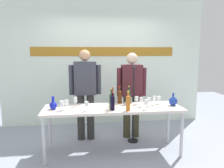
{
  "coord_description": "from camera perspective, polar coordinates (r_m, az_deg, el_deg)",
  "views": [
    {
      "loc": [
        -0.45,
        -3.35,
        1.66
      ],
      "look_at": [
        0.0,
        0.15,
        1.14
      ],
      "focal_mm": 34.33,
      "sensor_mm": 36.0,
      "label": 1
    }
  ],
  "objects": [
    {
      "name": "wine_glass_right_4",
      "position": [
        3.71,
        11.22,
        -3.81
      ],
      "size": [
        0.06,
        0.06,
        0.15
      ],
      "color": "white",
      "rests_on": "display_table"
    },
    {
      "name": "wine_bottle_2",
      "position": [
        3.29,
        0.13,
        -4.87
      ],
      "size": [
        0.07,
        0.07,
        0.29
      ],
      "color": "black",
      "rests_on": "display_table"
    },
    {
      "name": "wine_glass_right_1",
      "position": [
        3.38,
        9.09,
        -4.87
      ],
      "size": [
        0.06,
        0.06,
        0.16
      ],
      "color": "white",
      "rests_on": "display_table"
    },
    {
      "name": "wine_bottle_1",
      "position": [
        3.26,
        4.32,
        -4.84
      ],
      "size": [
        0.07,
        0.07,
        0.31
      ],
      "color": "#C9681E",
      "rests_on": "display_table"
    },
    {
      "name": "wine_glass_left_2",
      "position": [
        3.41,
        -12.06,
        -4.95
      ],
      "size": [
        0.06,
        0.06,
        0.15
      ],
      "color": "white",
      "rests_on": "display_table"
    },
    {
      "name": "wine_bottle_3",
      "position": [
        3.69,
        4.52,
        -3.23
      ],
      "size": [
        0.07,
        0.07,
        0.31
      ],
      "color": "#1E2F1C",
      "rests_on": "display_table"
    },
    {
      "name": "decanter_blue_right",
      "position": [
        3.74,
        15.95,
        -4.38
      ],
      "size": [
        0.14,
        0.14,
        0.21
      ],
      "color": "#1E3AA2",
      "rests_on": "display_table"
    },
    {
      "name": "wine_glass_right_3",
      "position": [
        3.78,
        12.42,
        -3.81
      ],
      "size": [
        0.07,
        0.07,
        0.13
      ],
      "color": "white",
      "rests_on": "display_table"
    },
    {
      "name": "wine_glass_right_2",
      "position": [
        3.57,
        9.84,
        -4.24
      ],
      "size": [
        0.07,
        0.07,
        0.14
      ],
      "color": "white",
      "rests_on": "display_table"
    },
    {
      "name": "wine_bottle_5",
      "position": [
        3.38,
        -0.17,
        -4.36
      ],
      "size": [
        0.07,
        0.07,
        0.32
      ],
      "color": "#15391C",
      "rests_on": "display_table"
    },
    {
      "name": "wine_glass_left_1",
      "position": [
        3.57,
        -9.7,
        -4.23
      ],
      "size": [
        0.06,
        0.06,
        0.15
      ],
      "color": "white",
      "rests_on": "display_table"
    },
    {
      "name": "microphone_stand",
      "position": [
        4.04,
        5.67,
        -8.81
      ],
      "size": [
        0.2,
        0.2,
        1.42
      ],
      "color": "black",
      "rests_on": "ground"
    },
    {
      "name": "wine_glass_right_0",
      "position": [
        3.53,
        7.85,
        -4.28
      ],
      "size": [
        0.06,
        0.06,
        0.15
      ],
      "color": "white",
      "rests_on": "display_table"
    },
    {
      "name": "back_wall",
      "position": [
        4.97,
        -2.15,
        6.56
      ],
      "size": [
        4.62,
        0.11,
        3.0
      ],
      "color": "white",
      "rests_on": "ground"
    },
    {
      "name": "presenter_right",
      "position": [
        4.15,
        5.22,
        -1.65
      ],
      "size": [
        0.58,
        0.22,
        1.65
      ],
      "color": "#383520",
      "rests_on": "ground"
    },
    {
      "name": "wine_glass_left_0",
      "position": [
        3.35,
        -13.21,
        -5.19
      ],
      "size": [
        0.07,
        0.07,
        0.15
      ],
      "color": "white",
      "rests_on": "display_table"
    },
    {
      "name": "wine_bottle_0",
      "position": [
        3.58,
        0.15,
        -3.77
      ],
      "size": [
        0.06,
        0.06,
        0.31
      ],
      "color": "#4C240C",
      "rests_on": "display_table"
    },
    {
      "name": "presenter_left",
      "position": [
        4.04,
        -7.14,
        -1.38
      ],
      "size": [
        0.6,
        0.22,
        1.71
      ],
      "color": "#2E2C2A",
      "rests_on": "ground"
    },
    {
      "name": "display_table",
      "position": [
        3.51,
        0.32,
        -7.2
      ],
      "size": [
        2.24,
        0.66,
        0.78
      ],
      "color": "silver",
      "rests_on": "ground"
    },
    {
      "name": "decanter_blue_left",
      "position": [
        3.48,
        -15.39,
        -5.41
      ],
      "size": [
        0.12,
        0.12,
        0.21
      ],
      "color": "#1723BF",
      "rests_on": "display_table"
    },
    {
      "name": "wine_glass_right_5",
      "position": [
        3.68,
        6.54,
        -3.92
      ],
      "size": [
        0.07,
        0.07,
        0.14
      ],
      "color": "white",
      "rests_on": "display_table"
    },
    {
      "name": "ground_plane",
      "position": [
        3.76,
        0.31,
        -17.74
      ],
      "size": [
        10.0,
        10.0,
        0.0
      ],
      "primitive_type": "plane",
      "color": "#959CAB"
    },
    {
      "name": "wine_bottle_4",
      "position": [
        3.75,
        2.06,
        -3.14
      ],
      "size": [
        0.08,
        0.08,
        0.3
      ],
      "color": "#53250B",
      "rests_on": "display_table"
    },
    {
      "name": "wine_glass_left_3",
      "position": [
        3.27,
        -6.81,
        -5.36
      ],
      "size": [
        0.06,
        0.06,
        0.15
      ],
      "color": "white",
      "rests_on": "display_table"
    }
  ]
}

